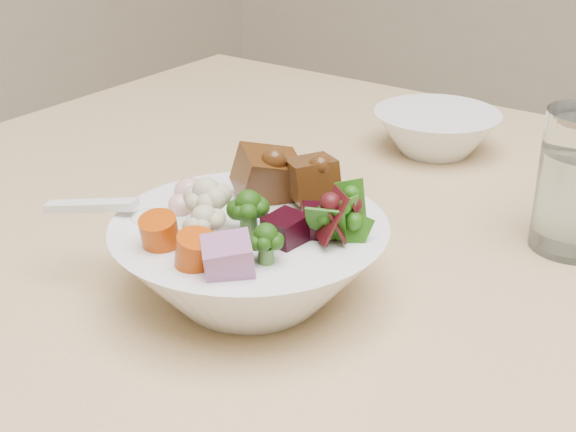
% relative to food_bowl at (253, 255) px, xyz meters
% --- Properties ---
extents(food_bowl, '(0.21, 0.21, 0.11)m').
position_rel_food_bowl_xyz_m(food_bowl, '(0.00, 0.00, 0.00)').
color(food_bowl, white).
rests_on(food_bowl, dining_table).
extents(soup_spoon, '(0.11, 0.05, 0.02)m').
position_rel_food_bowl_xyz_m(soup_spoon, '(-0.08, -0.03, 0.03)').
color(soup_spoon, white).
rests_on(soup_spoon, food_bowl).
extents(side_bowl, '(0.14, 0.14, 0.05)m').
position_rel_food_bowl_xyz_m(side_bowl, '(0.00, 0.36, -0.01)').
color(side_bowl, white).
rests_on(side_bowl, dining_table).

